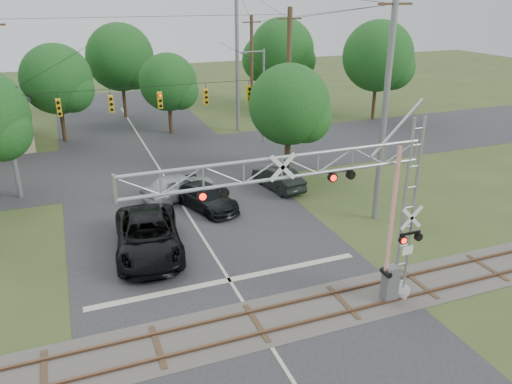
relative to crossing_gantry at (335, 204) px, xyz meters
name	(u,v)px	position (x,y,z in m)	size (l,w,h in m)	color
ground	(276,355)	(-3.07, -1.63, -4.97)	(160.00, 160.00, 0.00)	#384821
road_main	(203,239)	(-3.07, 8.37, -4.96)	(14.00, 90.00, 0.02)	#28282A
road_cross	(155,162)	(-3.07, 22.37, -4.96)	(90.00, 12.00, 0.02)	#28282A
railroad_track	(257,323)	(-3.07, 0.37, -4.94)	(90.00, 3.20, 0.17)	#545049
crossing_gantry	(335,204)	(0.00, 0.00, 0.00)	(12.13, 1.02, 8.01)	gray
traffic_signal_span	(174,98)	(-2.13, 18.37, 0.77)	(19.34, 0.36, 11.50)	gray
pickup_black	(148,236)	(-6.05, 7.92, -4.01)	(3.19, 6.91, 1.92)	black
car_dark	(206,197)	(-1.79, 12.31, -4.23)	(2.06, 5.07, 1.47)	black
sedan_silver	(179,186)	(-2.95, 14.48, -4.12)	(1.99, 4.95, 1.69)	#A3A7AA
suv_dark	(278,178)	(3.71, 13.76, -4.22)	(1.58, 4.53, 1.49)	black
streetlight	(262,92)	(6.81, 24.51, -0.48)	(2.14, 0.22, 8.03)	gray
utility_poles	(179,83)	(-1.01, 21.42, 1.23)	(25.73, 27.30, 13.60)	#3C261C
treeline	(125,70)	(-3.70, 31.29, 0.95)	(55.72, 29.47, 10.05)	#3B2B1B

